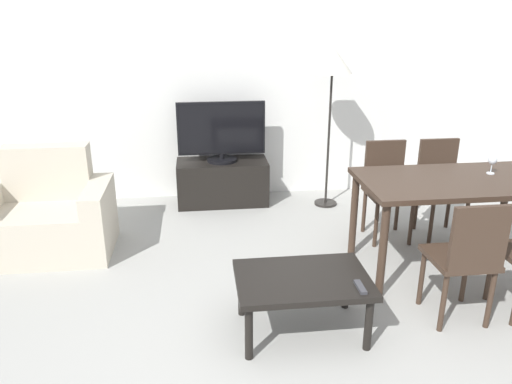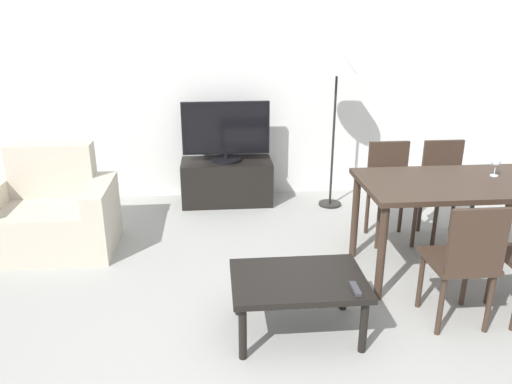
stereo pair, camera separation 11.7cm
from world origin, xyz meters
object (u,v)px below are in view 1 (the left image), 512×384
tv_stand (223,182)px  remote_primary (360,287)px  dining_chair_near (466,255)px  floor_lamp (332,66)px  dining_chair_far_left (387,184)px  dining_chair_far (440,182)px  wine_glass_left (492,161)px  coffee_table (302,284)px  armchair (46,218)px  tv (221,132)px  dining_table (454,190)px

tv_stand → remote_primary: (0.69, -2.59, 0.17)m
tv_stand → dining_chair_near: 2.84m
floor_lamp → remote_primary: bearing=-99.8°
dining_chair_near → remote_primary: 0.77m
dining_chair_far_left → remote_primary: 1.74m
dining_chair_far → remote_primary: size_ratio=5.89×
dining_chair_far_left → tv_stand: bearing=144.8°
wine_glass_left → dining_chair_far_left: bearing=133.9°
wine_glass_left → coffee_table: bearing=-155.0°
armchair → tv: bearing=32.2°
coffee_table → remote_primary: 0.37m
tv_stand → wine_glass_left: (2.04, -1.63, 0.64)m
dining_chair_far_left → wine_glass_left: (0.59, -0.61, 0.38)m
dining_table → wine_glass_left: size_ratio=10.02×
dining_chair_far → floor_lamp: bearing=135.7°
dining_chair_near → floor_lamp: floor_lamp is taller
dining_chair_near → remote_primary: (-0.75, -0.16, -0.09)m
coffee_table → dining_table: 1.53m
remote_primary → armchair: bearing=144.8°
dining_table → dining_chair_far: (0.26, 0.71, -0.18)m
dining_chair_near → floor_lamp: (-0.34, 2.24, 0.97)m
dining_chair_far → tv_stand: bearing=152.5°
floor_lamp → wine_glass_left: 1.82m
tv_stand → dining_chair_near: (1.45, -2.43, 0.26)m
armchair → floor_lamp: bearing=16.7°
dining_chair_far → wine_glass_left: (0.08, -0.61, 0.38)m
remote_primary → wine_glass_left: wine_glass_left is taller
coffee_table → dining_chair_far_left: size_ratio=0.96×
armchair → dining_table: armchair is taller
tv_stand → dining_chair_near: bearing=-59.3°
dining_table → tv_stand: bearing=134.6°
tv → dining_chair_near: (1.45, -2.43, -0.29)m
armchair → dining_table: (3.27, -0.73, 0.37)m
floor_lamp → remote_primary: (-0.41, -2.40, -1.06)m
coffee_table → dining_chair_far: bearing=41.3°
armchair → wine_glass_left: 3.71m
dining_chair_far_left → remote_primary: size_ratio=5.89×
floor_lamp → armchair: bearing=-163.3°
dining_table → coffee_table: bearing=-152.8°
armchair → remote_primary: (2.26, -1.60, 0.10)m
dining_chair_near → dining_chair_far_left: same height
dining_chair_near → dining_chair_far: bearing=70.1°
armchair → remote_primary: size_ratio=7.28×
wine_glass_left → remote_primary: bearing=-144.6°
wine_glass_left → dining_table: bearing=-164.7°
floor_lamp → dining_table: bearing=-68.8°
armchair → wine_glass_left: bearing=-10.1°
dining_chair_far → remote_primary: dining_chair_far is taller
remote_primary → dining_table: bearing=40.5°
dining_chair_near → dining_table: bearing=70.1°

